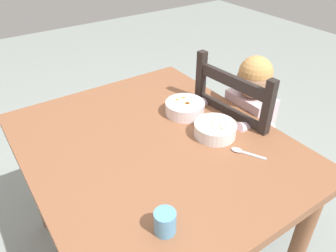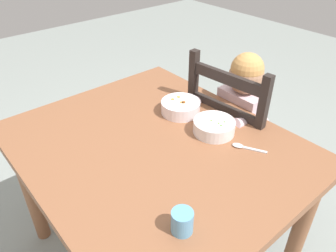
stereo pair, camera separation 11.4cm
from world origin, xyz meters
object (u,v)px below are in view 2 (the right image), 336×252
Objects in this scene: bowl_of_carrots at (181,107)px; bowl_of_peas at (214,126)px; child_figure at (237,116)px; drinking_cup at (182,222)px; dining_chair at (234,143)px; dining_table at (155,162)px; spoon at (243,147)px.

bowl_of_peas is at bearing 0.00° from bowl_of_carrots.
child_figure is 12.83× the size of drinking_cup.
child_figure is (-0.00, -0.01, 0.17)m from dining_chair.
dining_table is at bearing -65.74° from bowl_of_carrots.
dining_chair is 5.56× the size of bowl_of_peas.
bowl_of_carrots reaches higher than spoon.
bowl_of_carrots is 2.38× the size of drinking_cup.
dining_chair reaches higher than child_figure.
dining_chair is at bearing 108.41° from bowl_of_peas.
bowl_of_carrots is at bearing -109.56° from child_figure.
dining_chair is at bearing 117.48° from drinking_cup.
child_figure is at bearing 109.56° from bowl_of_peas.
dining_table is 0.56m from dining_chair.
bowl_of_peas is at bearing -70.44° from child_figure.
dining_chair is 0.17m from child_figure.
dining_chair is 0.43m from bowl_of_peas.
drinking_cup is (0.28, -0.44, 0.01)m from bowl_of_peas.
drinking_cup reaches higher than spoon.
child_figure is 5.39× the size of bowl_of_carrots.
bowl_of_peas is 1.33× the size of spoon.
drinking_cup is at bearing -73.09° from spoon.
bowl_of_carrots is at bearing -110.07° from dining_chair.
spoon is 1.74× the size of drinking_cup.
drinking_cup reaches higher than bowl_of_peas.
dining_chair is at bearing 130.63° from spoon.
bowl_of_carrots is 0.66m from drinking_cup.
dining_chair reaches higher than drinking_cup.
dining_chair is at bearing 89.71° from dining_table.
drinking_cup is at bearing -57.10° from bowl_of_peas.
bowl_of_carrots is 0.36m from spoon.
spoon is (0.15, 0.01, -0.03)m from bowl_of_peas.
drinking_cup is (0.39, -0.20, 0.14)m from dining_table.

